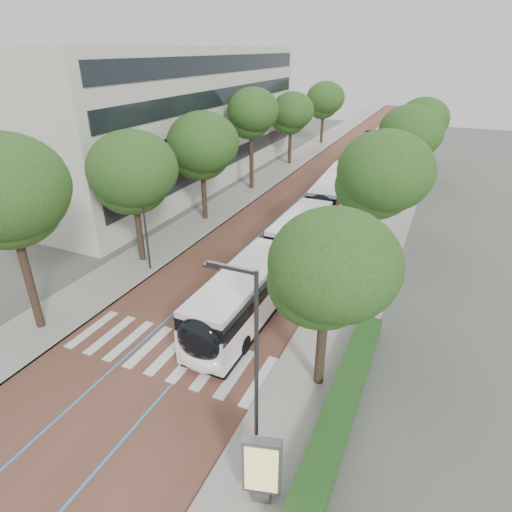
{
  "coord_description": "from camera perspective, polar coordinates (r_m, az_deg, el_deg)",
  "views": [
    {
      "loc": [
        11.21,
        -12.96,
        13.91
      ],
      "look_at": [
        1.68,
        8.5,
        2.4
      ],
      "focal_mm": 30.0,
      "sensor_mm": 36.0,
      "label": 1
    }
  ],
  "objects": [
    {
      "name": "lead_bus",
      "position": [
        26.35,
        1.95,
        -1.69
      ],
      "size": [
        2.69,
        18.42,
        3.2
      ],
      "rotation": [
        0.0,
        0.0,
        -0.01
      ],
      "color": "black",
      "rests_on": "ground"
    },
    {
      "name": "streetlight_far",
      "position": [
        36.41,
        16.2,
        10.64
      ],
      "size": [
        1.82,
        0.2,
        8.0
      ],
      "color": "#323235",
      "rests_on": "sidewalk_right"
    },
    {
      "name": "kerb_left",
      "position": [
        57.26,
        6.27,
        11.96
      ],
      "size": [
        0.2,
        140.0,
        0.14
      ],
      "primitive_type": "cube",
      "color": "gray",
      "rests_on": "ground"
    },
    {
      "name": "trees_left",
      "position": [
        41.96,
        -3.06,
        16.06
      ],
      "size": [
        5.93,
        60.85,
        10.0
      ],
      "color": "black",
      "rests_on": "ground"
    },
    {
      "name": "office_building",
      "position": [
        51.64,
        -13.44,
        17.76
      ],
      "size": [
        18.11,
        40.0,
        14.0
      ],
      "color": "beige",
      "rests_on": "ground"
    },
    {
      "name": "hedge",
      "position": [
        18.76,
        10.9,
        -20.06
      ],
      "size": [
        1.2,
        14.0,
        0.8
      ],
      "primitive_type": "cube",
      "color": "#153F17",
      "rests_on": "sidewalk_right"
    },
    {
      "name": "ad_panel",
      "position": [
        15.6,
        0.79,
        -26.46
      ],
      "size": [
        1.34,
        0.67,
        2.68
      ],
      "rotation": [
        0.0,
        0.0,
        0.26
      ],
      "color": "#59595B",
      "rests_on": "sidewalk_right"
    },
    {
      "name": "ground",
      "position": [
        22.07,
        -13.45,
        -13.83
      ],
      "size": [
        160.0,
        160.0,
        0.0
      ],
      "primitive_type": "plane",
      "color": "#51544C",
      "rests_on": "ground"
    },
    {
      "name": "lane_line_right",
      "position": [
        55.59,
        13.46,
        10.94
      ],
      "size": [
        0.12,
        126.0,
        0.01
      ],
      "primitive_type": "cube",
      "color": "#2A85D6",
      "rests_on": "road"
    },
    {
      "name": "sidewalk_right",
      "position": [
        54.87,
        19.56,
        10.0
      ],
      "size": [
        4.0,
        140.0,
        0.12
      ],
      "primitive_type": "cube",
      "color": "#9A9791",
      "rests_on": "ground"
    },
    {
      "name": "bus_queued_2",
      "position": [
        66.37,
        16.49,
        14.42
      ],
      "size": [
        2.6,
        12.41,
        3.2
      ],
      "rotation": [
        0.0,
        0.0,
        0.0
      ],
      "color": "white",
      "rests_on": "ground"
    },
    {
      "name": "bus_queued_0",
      "position": [
        40.89,
        10.34,
        8.2
      ],
      "size": [
        3.06,
        12.5,
        3.2
      ],
      "rotation": [
        0.0,
        0.0,
        0.04
      ],
      "color": "white",
      "rests_on": "ground"
    },
    {
      "name": "lane_line_left",
      "position": [
        56.23,
        10.22,
        11.41
      ],
      "size": [
        0.12,
        126.0,
        0.01
      ],
      "primitive_type": "cube",
      "color": "#2A85D6",
      "rests_on": "road"
    },
    {
      "name": "sidewalk_left",
      "position": [
        57.85,
        4.44,
        12.18
      ],
      "size": [
        4.0,
        140.0,
        0.12
      ],
      "primitive_type": "cube",
      "color": "#9A9791",
      "rests_on": "ground"
    },
    {
      "name": "streetlight_near",
      "position": [
        14.25,
        -0.63,
        -13.55
      ],
      "size": [
        1.82,
        0.2,
        8.0
      ],
      "color": "#323235",
      "rests_on": "sidewalk_right"
    },
    {
      "name": "bus_queued_3",
      "position": [
        78.81,
        17.86,
        15.96
      ],
      "size": [
        2.65,
        12.42,
        3.2
      ],
      "rotation": [
        0.0,
        0.0,
        0.01
      ],
      "color": "white",
      "rests_on": "ground"
    },
    {
      "name": "road",
      "position": [
        55.89,
        11.83,
        11.17
      ],
      "size": [
        11.0,
        140.0,
        0.02
      ],
      "primitive_type": "cube",
      "color": "brown",
      "rests_on": "ground"
    },
    {
      "name": "bus_queued_1",
      "position": [
        53.33,
        14.09,
        12.03
      ],
      "size": [
        2.83,
        12.46,
        3.2
      ],
      "rotation": [
        0.0,
        0.0,
        0.02
      ],
      "color": "white",
      "rests_on": "ground"
    },
    {
      "name": "lamp_post_left",
      "position": [
        28.89,
        -14.74,
        5.42
      ],
      "size": [
        0.14,
        0.14,
        8.0
      ],
      "primitive_type": "cylinder",
      "color": "#323235",
      "rests_on": "sidewalk_left"
    },
    {
      "name": "zebra_crossing",
      "position": [
        22.56,
        -11.52,
        -12.51
      ],
      "size": [
        10.55,
        3.6,
        0.01
      ],
      "color": "silver",
      "rests_on": "ground"
    },
    {
      "name": "trees_right",
      "position": [
        37.48,
        18.48,
        12.71
      ],
      "size": [
        5.95,
        47.61,
        8.98
      ],
      "color": "black",
      "rests_on": "ground"
    },
    {
      "name": "kerb_right",
      "position": [
        55.03,
        17.59,
        10.33
      ],
      "size": [
        0.2,
        140.0,
        0.14
      ],
      "primitive_type": "cube",
      "color": "gray",
      "rests_on": "ground"
    }
  ]
}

